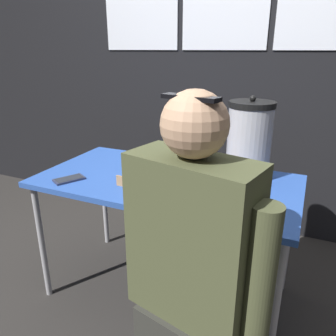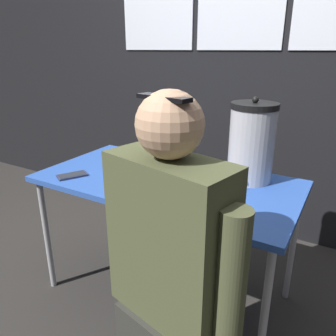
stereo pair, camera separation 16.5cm
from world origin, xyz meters
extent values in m
plane|color=#2D2B28|center=(0.00, 0.00, 0.00)|extent=(12.00, 12.00, 0.00)
cube|color=black|center=(0.00, 1.01, 1.31)|extent=(6.00, 0.10, 2.62)
cube|color=#2D56B2|center=(0.00, 0.00, 0.70)|extent=(1.32, 0.69, 0.03)
cylinder|color=#ADADB2|center=(-0.61, -0.30, 0.34)|extent=(0.03, 0.03, 0.68)
cylinder|color=#ADADB2|center=(0.61, -0.30, 0.34)|extent=(0.03, 0.03, 0.68)
cylinder|color=#ADADB2|center=(-0.61, 0.30, 0.34)|extent=(0.03, 0.03, 0.68)
cylinder|color=#ADADB2|center=(0.61, 0.30, 0.34)|extent=(0.03, 0.03, 0.68)
cube|color=tan|center=(0.03, -0.05, 0.72)|extent=(0.43, 0.31, 0.02)
cube|color=tan|center=(0.02, -0.19, 0.74)|extent=(0.42, 0.03, 0.04)
torus|color=#A26431|center=(-0.11, -0.10, 0.74)|extent=(0.17, 0.17, 0.04)
torus|color=#945724|center=(0.02, -0.11, 0.74)|extent=(0.17, 0.17, 0.04)
torus|color=brown|center=(0.16, -0.12, 0.74)|extent=(0.16, 0.16, 0.04)
torus|color=#925522|center=(-0.10, 0.02, 0.74)|extent=(0.13, 0.13, 0.04)
torus|color=#A76A37|center=(0.03, 0.02, 0.74)|extent=(0.17, 0.17, 0.04)
torus|color=#935623|center=(0.17, 0.01, 0.74)|extent=(0.17, 0.17, 0.04)
cylinder|color=#B7B7BC|center=(0.37, 0.20, 0.89)|extent=(0.22, 0.22, 0.36)
cylinder|color=black|center=(0.37, 0.20, 1.08)|extent=(0.23, 0.23, 0.03)
sphere|color=black|center=(0.37, 0.20, 1.11)|extent=(0.03, 0.03, 0.03)
cylinder|color=black|center=(0.37, 0.08, 0.77)|extent=(0.02, 0.05, 0.02)
cube|color=#2D334C|center=(-0.44, -0.22, 0.71)|extent=(0.14, 0.17, 0.01)
cube|color=#2D333D|center=(-0.44, -0.22, 0.72)|extent=(0.12, 0.15, 0.00)
cube|color=#4C5133|center=(0.34, -0.57, 0.76)|extent=(0.44, 0.27, 0.56)
sphere|color=tan|center=(0.34, -0.57, 1.14)|extent=(0.20, 0.20, 0.20)
cube|color=black|center=(0.34, -0.59, 1.21)|extent=(0.17, 0.08, 0.01)
cylinder|color=#4C5133|center=(0.57, -0.62, 0.73)|extent=(0.09, 0.09, 0.45)
cylinder|color=#4C5133|center=(0.12, -0.51, 0.73)|extent=(0.09, 0.09, 0.45)
camera|label=1|loc=(0.64, -1.42, 1.34)|focal=35.00mm
camera|label=2|loc=(0.79, -1.35, 1.34)|focal=35.00mm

